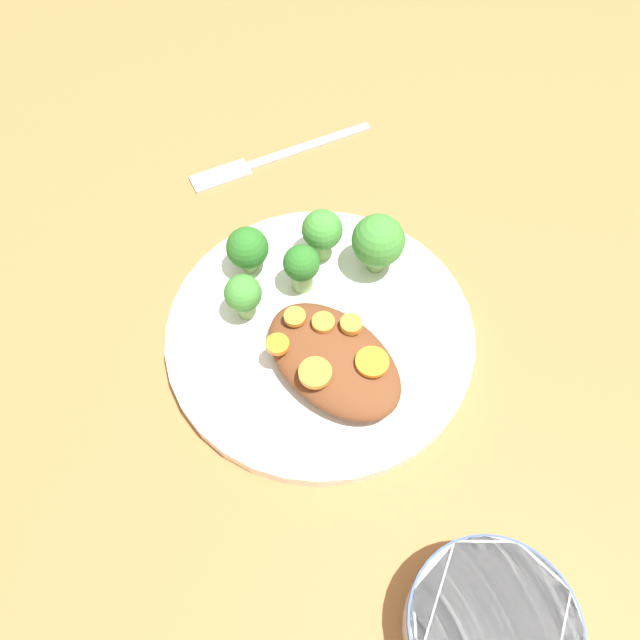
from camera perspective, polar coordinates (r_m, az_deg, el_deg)
ground_plane at (r=0.55m, az=-0.00°, el=-1.59°), size 4.00×4.00×0.00m
plate at (r=0.54m, az=-0.00°, el=-1.09°), size 0.27×0.27×0.02m
dip_bowl at (r=0.47m, az=15.24°, el=-25.58°), size 0.11×0.11×0.05m
stew_mound at (r=0.51m, az=1.23°, el=-3.63°), size 0.13×0.08×0.03m
broccoli_floret_0 at (r=0.54m, az=-1.70°, el=4.95°), size 0.03×0.03×0.05m
broccoli_floret_1 at (r=0.56m, az=0.20°, el=8.08°), size 0.04×0.04×0.05m
broccoli_floret_2 at (r=0.55m, az=5.34°, el=7.16°), size 0.05×0.05×0.06m
broccoli_floret_3 at (r=0.56m, az=-6.51°, el=6.60°), size 0.04×0.04×0.05m
broccoli_floret_4 at (r=0.53m, az=-7.03°, el=2.29°), size 0.03×0.03×0.05m
carrot_slice_0 at (r=0.49m, az=4.78°, el=-3.84°), size 0.03×0.03×0.00m
carrot_slice_1 at (r=0.49m, az=-3.65°, el=-2.45°), size 0.02×0.02×0.00m
carrot_slice_2 at (r=0.51m, az=-2.32°, el=0.31°), size 0.02×0.02×0.00m
carrot_slice_3 at (r=0.51m, az=0.31°, el=-0.21°), size 0.02×0.02×0.00m
carrot_slice_4 at (r=0.48m, az=-0.44°, el=-4.85°), size 0.03×0.03×0.01m
carrot_slice_5 at (r=0.50m, az=2.87°, el=-0.39°), size 0.02×0.02×0.01m
fork at (r=0.68m, az=-5.05°, el=14.40°), size 0.08×0.20×0.01m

